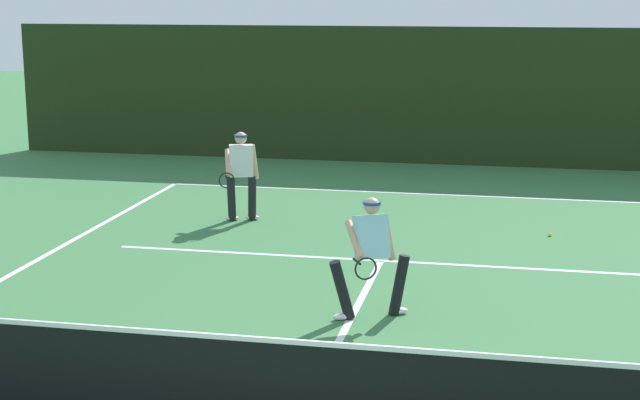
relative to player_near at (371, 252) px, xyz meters
name	(u,v)px	position (x,y,z in m)	size (l,w,h in m)	color
court_line_baseline_far	(416,193)	(-0.24, 8.13, -0.88)	(10.78, 0.10, 0.01)	white
court_line_service	(381,261)	(-0.24, 2.76, -0.88)	(8.79, 0.10, 0.01)	white
court_line_centre	(346,327)	(-0.24, -0.46, -0.88)	(0.10, 6.40, 0.01)	white
tennis_net	(288,388)	(-0.24, -3.66, -0.37)	(11.81, 0.09, 1.08)	#1E4723
player_near	(371,252)	(0.00, 0.00, 0.00)	(1.05, 1.05, 1.61)	black
player_far	(241,172)	(-3.19, 5.01, 0.04)	(0.69, 0.93, 1.67)	black
tennis_ball	(550,235)	(2.44, 4.91, -0.85)	(0.07, 0.07, 0.07)	#D1E033
back_fence_windscreen	(434,96)	(-0.24, 11.88, 0.80)	(21.74, 0.12, 3.37)	black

